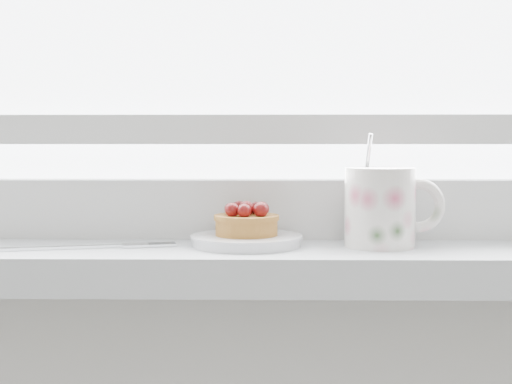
{
  "coord_description": "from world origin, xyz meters",
  "views": [
    {
      "loc": [
        -0.0,
        1.11,
        1.05
      ],
      "look_at": [
        -0.02,
        1.88,
        1.0
      ],
      "focal_mm": 50.0,
      "sensor_mm": 36.0,
      "label": 1
    }
  ],
  "objects_px": {
    "raspberry_tart": "(247,221)",
    "floral_mug": "(383,206)",
    "fork": "(89,247)",
    "saucer": "(246,241)"
  },
  "relations": [
    {
      "from": "saucer",
      "to": "fork",
      "type": "xyz_separation_m",
      "value": [
        -0.17,
        -0.02,
        -0.0
      ]
    },
    {
      "from": "floral_mug",
      "to": "saucer",
      "type": "bearing_deg",
      "value": 178.8
    },
    {
      "from": "saucer",
      "to": "floral_mug",
      "type": "distance_m",
      "value": 0.15
    },
    {
      "from": "raspberry_tart",
      "to": "fork",
      "type": "relative_size",
      "value": 0.39
    },
    {
      "from": "raspberry_tart",
      "to": "floral_mug",
      "type": "bearing_deg",
      "value": -1.13
    },
    {
      "from": "floral_mug",
      "to": "fork",
      "type": "xyz_separation_m",
      "value": [
        -0.32,
        -0.02,
        -0.04
      ]
    },
    {
      "from": "saucer",
      "to": "raspberry_tart",
      "type": "distance_m",
      "value": 0.02
    },
    {
      "from": "floral_mug",
      "to": "fork",
      "type": "distance_m",
      "value": 0.32
    },
    {
      "from": "saucer",
      "to": "fork",
      "type": "distance_m",
      "value": 0.17
    },
    {
      "from": "raspberry_tart",
      "to": "saucer",
      "type": "bearing_deg",
      "value": 128.13
    }
  ]
}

